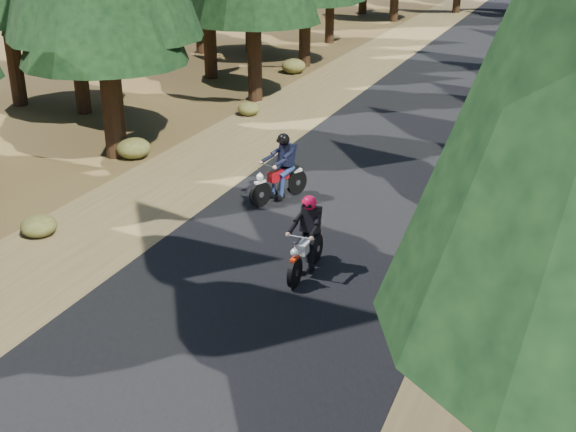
{
  "coord_description": "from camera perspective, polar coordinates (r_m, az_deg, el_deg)",
  "views": [
    {
      "loc": [
        4.79,
        -10.3,
        6.43
      ],
      "look_at": [
        0.0,
        1.5,
        1.1
      ],
      "focal_mm": 45.0,
      "sensor_mm": 36.0,
      "label": 1
    }
  ],
  "objects": [
    {
      "name": "understory_shrubs",
      "position": [
        18.95,
        8.05,
        3.54
      ],
      "size": [
        15.95,
        30.88,
        0.66
      ],
      "color": "#474C1E",
      "rests_on": "ground"
    },
    {
      "name": "road",
      "position": [
        17.27,
        4.37,
        0.81
      ],
      "size": [
        6.0,
        100.0,
        0.01
      ],
      "primitive_type": "cube",
      "color": "black",
      "rests_on": "ground"
    },
    {
      "name": "rider_follow",
      "position": [
        17.37,
        -0.73,
        2.95
      ],
      "size": [
        1.27,
        1.91,
        1.65
      ],
      "rotation": [
        0.0,
        0.0,
        2.71
      ],
      "color": "maroon",
      "rests_on": "road"
    },
    {
      "name": "shoulder_l",
      "position": [
        19.07,
        -8.9,
        2.73
      ],
      "size": [
        3.2,
        100.0,
        0.01
      ],
      "primitive_type": "cube",
      "color": "brown",
      "rests_on": "ground"
    },
    {
      "name": "shoulder_r",
      "position": [
        16.59,
        19.65,
        -1.48
      ],
      "size": [
        3.2,
        100.0,
        0.01
      ],
      "primitive_type": "cube",
      "color": "brown",
      "rests_on": "ground"
    },
    {
      "name": "ground",
      "position": [
        13.05,
        -2.5,
        -6.83
      ],
      "size": [
        120.0,
        120.0,
        0.0
      ],
      "primitive_type": "plane",
      "color": "#402D17",
      "rests_on": "ground"
    },
    {
      "name": "rider_lead",
      "position": [
        13.78,
        1.42,
        -2.66
      ],
      "size": [
        0.53,
        1.75,
        1.56
      ],
      "rotation": [
        0.0,
        0.0,
        3.14
      ],
      "color": "silver",
      "rests_on": "road"
    }
  ]
}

